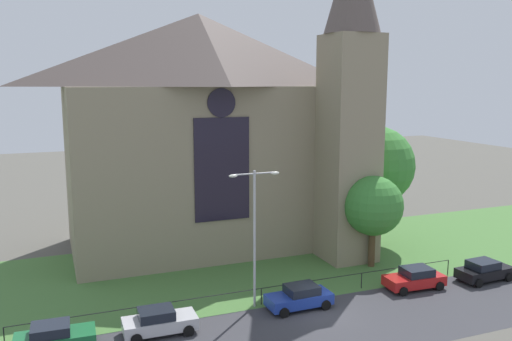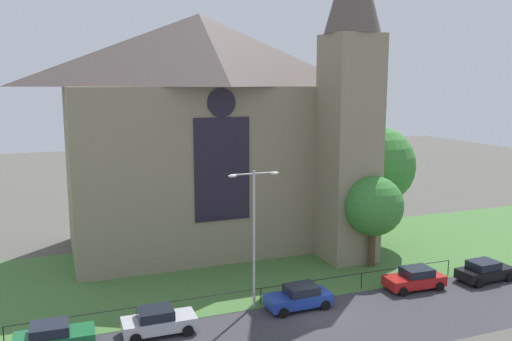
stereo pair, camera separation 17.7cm
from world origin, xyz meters
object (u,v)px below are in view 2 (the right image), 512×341
(parked_car_green, at_px, (53,337))
(parked_car_red, at_px, (415,279))
(tree_right_near, at_px, (373,206))
(parked_car_black, at_px, (485,271))
(streetlamp_near, at_px, (254,222))
(parked_car_silver, at_px, (158,321))
(tree_right_far, at_px, (376,166))
(parked_car_blue, at_px, (299,297))
(church_building, at_px, (211,130))

(parked_car_green, distance_m, parked_car_red, 23.72)
(tree_right_near, bearing_deg, parked_car_black, -43.54)
(streetlamp_near, xyz_separation_m, parked_car_silver, (-6.49, -1.52, -4.87))
(parked_car_green, relative_size, parked_car_silver, 1.01)
(tree_right_far, height_order, parked_car_blue, tree_right_far)
(parked_car_silver, xyz_separation_m, parked_car_blue, (9.08, 0.20, 0.00))
(streetlamp_near, xyz_separation_m, parked_car_red, (11.57, -1.31, -4.87))
(parked_car_green, bearing_deg, parked_car_silver, 1.09)
(streetlamp_near, bearing_deg, tree_right_far, 31.13)
(church_building, distance_m, parked_car_red, 20.46)
(tree_right_near, relative_size, parked_car_black, 1.69)
(parked_car_green, bearing_deg, parked_car_red, 2.59)
(tree_right_near, bearing_deg, streetlamp_near, -161.70)
(streetlamp_near, distance_m, parked_car_blue, 5.67)
(parked_car_green, bearing_deg, parked_car_blue, 2.70)
(parked_car_green, bearing_deg, streetlamp_near, 8.92)
(streetlamp_near, bearing_deg, parked_car_black, -6.24)
(streetlamp_near, height_order, parked_car_red, streetlamp_near)
(tree_right_near, bearing_deg, parked_car_red, -87.56)
(church_building, relative_size, parked_car_blue, 6.14)
(church_building, distance_m, parked_car_silver, 19.48)
(tree_right_near, distance_m, parked_car_black, 9.17)
(parked_car_red, bearing_deg, parked_car_silver, 3.41)
(parked_car_red, bearing_deg, tree_right_far, -105.60)
(streetlamp_near, distance_m, parked_car_red, 12.62)
(tree_right_far, relative_size, parked_car_silver, 2.49)
(parked_car_silver, relative_size, parked_car_red, 0.99)
(parked_car_black, bearing_deg, parked_car_red, 171.79)
(parked_car_red, bearing_deg, parked_car_black, 176.99)
(tree_right_near, height_order, parked_car_silver, tree_right_near)
(church_building, relative_size, streetlamp_near, 2.91)
(parked_car_green, relative_size, parked_car_red, 1.00)
(parked_car_silver, relative_size, parked_car_blue, 1.00)
(parked_car_green, relative_size, parked_car_black, 1.00)
(church_building, bearing_deg, streetlamp_near, -95.41)
(tree_right_near, xyz_separation_m, parked_car_black, (5.94, -5.64, -4.12))
(tree_right_far, bearing_deg, parked_car_silver, -153.80)
(tree_right_near, bearing_deg, parked_car_blue, -149.97)
(church_building, relative_size, parked_car_silver, 6.14)
(parked_car_silver, relative_size, parked_car_black, 0.99)
(parked_car_silver, xyz_separation_m, parked_car_black, (23.79, -0.37, 0.00))
(parked_car_red, height_order, parked_car_black, same)
(parked_car_blue, bearing_deg, tree_right_far, -141.27)
(streetlamp_near, height_order, parked_car_black, streetlamp_near)
(tree_right_far, height_order, streetlamp_near, tree_right_far)
(church_building, height_order, parked_car_green, church_building)
(streetlamp_near, relative_size, parked_car_silver, 2.11)
(streetlamp_near, bearing_deg, parked_car_red, -6.47)
(church_building, bearing_deg, tree_right_far, -18.25)
(tree_right_far, relative_size, tree_right_near, 1.46)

